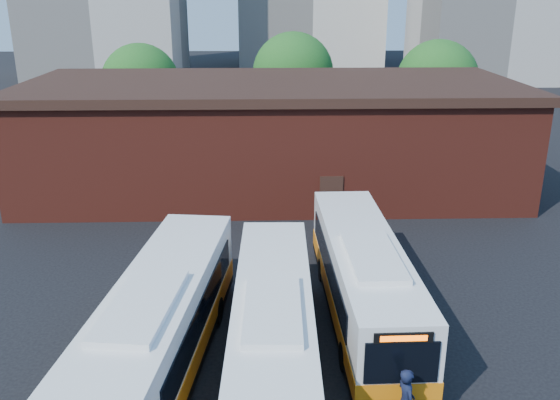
{
  "coord_description": "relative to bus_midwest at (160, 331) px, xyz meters",
  "views": [
    {
      "loc": [
        -0.47,
        -14.83,
        11.24
      ],
      "look_at": [
        0.17,
        7.48,
        3.42
      ],
      "focal_mm": 38.0,
      "sensor_mm": 36.0,
      "label": 1
    }
  ],
  "objects": [
    {
      "name": "ground",
      "position": [
        3.68,
        -0.96,
        -1.49
      ],
      "size": [
        220.0,
        220.0,
        0.0
      ],
      "primitive_type": "plane",
      "color": "black"
    },
    {
      "name": "bus_midwest",
      "position": [
        0.0,
        0.0,
        0.0
      ],
      "size": [
        3.87,
        12.25,
        3.29
      ],
      "rotation": [
        0.0,
        0.0,
        -0.12
      ],
      "color": "white",
      "rests_on": "ground"
    },
    {
      "name": "bus_mideast",
      "position": [
        3.45,
        -0.04,
        -0.09
      ],
      "size": [
        2.62,
        11.39,
        3.08
      ],
      "rotation": [
        0.0,
        0.0,
        -0.02
      ],
      "color": "white",
      "rests_on": "ground"
    },
    {
      "name": "bus_east",
      "position": [
        6.74,
        3.17,
        -0.05
      ],
      "size": [
        2.65,
        11.75,
        3.18
      ],
      "rotation": [
        0.0,
        0.0,
        0.02
      ],
      "color": "white",
      "rests_on": "ground"
    },
    {
      "name": "depot_building",
      "position": [
        3.68,
        19.04,
        1.76
      ],
      "size": [
        28.6,
        12.6,
        6.4
      ],
      "color": "maroon",
      "rests_on": "ground"
    },
    {
      "name": "tree_west",
      "position": [
        -6.32,
        31.04,
        3.15
      ],
      "size": [
        6.0,
        6.0,
        7.65
      ],
      "color": "#382314",
      "rests_on": "ground"
    },
    {
      "name": "tree_mid",
      "position": [
        5.68,
        33.04,
        3.59
      ],
      "size": [
        6.56,
        6.56,
        8.36
      ],
      "color": "#382314",
      "rests_on": "ground"
    },
    {
      "name": "tree_east",
      "position": [
        16.68,
        30.04,
        3.34
      ],
      "size": [
        6.24,
        6.24,
        7.96
      ],
      "color": "#382314",
      "rests_on": "ground"
    }
  ]
}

